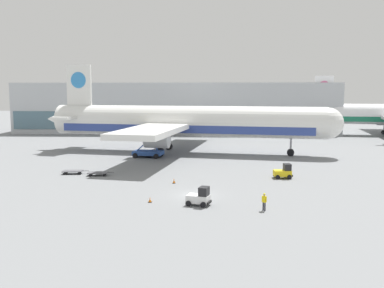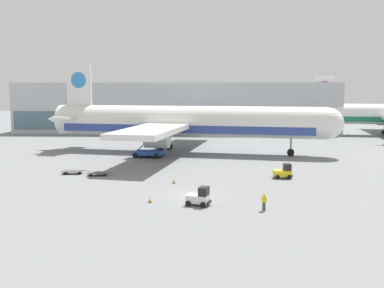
% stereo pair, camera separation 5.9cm
% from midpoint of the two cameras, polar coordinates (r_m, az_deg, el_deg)
% --- Properties ---
extents(ground_plane, '(400.00, 400.00, 0.00)m').
position_cam_midpoint_polar(ground_plane, '(49.42, 0.29, -6.79)').
color(ground_plane, slate).
extents(terminal_building, '(90.00, 18.20, 14.00)m').
position_cam_midpoint_polar(terminal_building, '(124.19, -2.02, 4.87)').
color(terminal_building, '#B2B7BC').
rests_on(terminal_building, ground_plane).
extents(airplane_main, '(57.69, 48.66, 17.00)m').
position_cam_midpoint_polar(airplane_main, '(81.92, -1.40, 2.90)').
color(airplane_main, white).
rests_on(airplane_main, ground_plane).
extents(scissor_lift_loader, '(5.64, 4.13, 5.39)m').
position_cam_midpoint_polar(scissor_lift_loader, '(76.94, -5.84, -0.24)').
color(scissor_lift_loader, '#284C99').
rests_on(scissor_lift_loader, ground_plane).
extents(baggage_tug_foreground, '(2.56, 1.82, 2.00)m').
position_cam_midpoint_polar(baggage_tug_foreground, '(59.73, 12.15, -3.65)').
color(baggage_tug_foreground, yellow).
rests_on(baggage_tug_foreground, ground_plane).
extents(baggage_tug_mid, '(2.74, 2.21, 2.00)m').
position_cam_midpoint_polar(baggage_tug_mid, '(44.79, 1.04, -7.11)').
color(baggage_tug_mid, silver).
rests_on(baggage_tug_mid, ground_plane).
extents(baggage_dolly_lead, '(3.76, 1.77, 0.48)m').
position_cam_midpoint_polar(baggage_dolly_lead, '(63.83, -15.59, -3.51)').
color(baggage_dolly_lead, '#56565B').
rests_on(baggage_dolly_lead, ground_plane).
extents(baggage_dolly_second, '(3.76, 1.77, 0.48)m').
position_cam_midpoint_polar(baggage_dolly_second, '(61.71, -12.40, -3.78)').
color(baggage_dolly_second, '#56565B').
rests_on(baggage_dolly_second, ground_plane).
extents(ground_crew_near, '(0.45, 0.40, 1.79)m').
position_cam_midpoint_polar(ground_crew_near, '(43.42, 9.62, -7.43)').
color(ground_crew_near, black).
rests_on(ground_crew_near, ground_plane).
extents(traffic_cone_near, '(0.40, 0.40, 0.64)m').
position_cam_midpoint_polar(traffic_cone_near, '(55.42, -2.40, -4.93)').
color(traffic_cone_near, black).
rests_on(traffic_cone_near, ground_plane).
extents(traffic_cone_far, '(0.40, 0.40, 0.55)m').
position_cam_midpoint_polar(traffic_cone_far, '(46.36, -5.61, -7.42)').
color(traffic_cone_far, black).
rests_on(traffic_cone_far, ground_plane).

